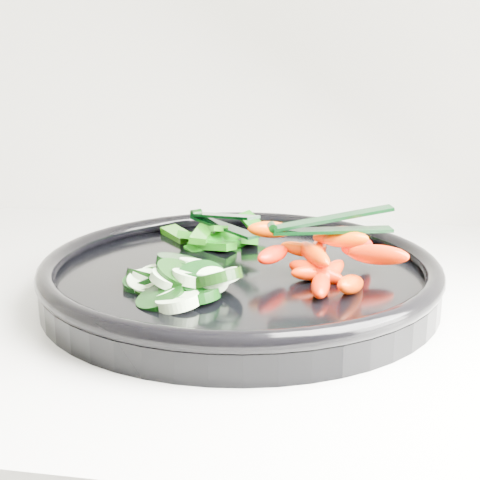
# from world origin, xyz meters

# --- Properties ---
(veggie_tray) EXTENTS (0.40, 0.40, 0.04)m
(veggie_tray) POSITION_xyz_m (-0.18, 1.69, 0.95)
(veggie_tray) COLOR black
(veggie_tray) RESTS_ON counter
(cucumber_pile) EXTENTS (0.12, 0.13, 0.04)m
(cucumber_pile) POSITION_xyz_m (-0.23, 1.63, 0.96)
(cucumber_pile) COLOR black
(cucumber_pile) RESTS_ON veggie_tray
(carrot_pile) EXTENTS (0.15, 0.15, 0.06)m
(carrot_pile) POSITION_xyz_m (-0.10, 1.68, 0.98)
(carrot_pile) COLOR #EF0E00
(carrot_pile) RESTS_ON veggie_tray
(pepper_pile) EXTENTS (0.12, 0.11, 0.04)m
(pepper_pile) POSITION_xyz_m (-0.23, 1.78, 0.96)
(pepper_pile) COLOR #1C700A
(pepper_pile) RESTS_ON veggie_tray
(tong_carrot) EXTENTS (0.11, 0.04, 0.02)m
(tong_carrot) POSITION_xyz_m (-0.10, 1.68, 1.00)
(tong_carrot) COLOR black
(tong_carrot) RESTS_ON carrot_pile
(tong_pepper) EXTENTS (0.09, 0.09, 0.02)m
(tong_pepper) POSITION_xyz_m (-0.22, 1.78, 0.98)
(tong_pepper) COLOR black
(tong_pepper) RESTS_ON pepper_pile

